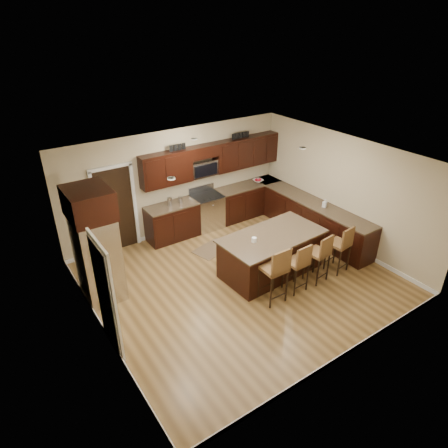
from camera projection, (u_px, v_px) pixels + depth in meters
floor at (241, 280)px, 8.65m from camera, size 6.00×6.00×0.00m
ceiling at (244, 161)px, 7.38m from camera, size 6.00×6.00×0.00m
wall_back at (177, 182)px, 10.02m from camera, size 6.00×0.00×6.00m
wall_left at (95, 273)px, 6.53m from camera, size 0.00×5.50×5.50m
wall_right at (343, 191)px, 9.50m from camera, size 0.00×5.50×5.50m
base_cabinets at (267, 214)px, 10.43m from camera, size 4.02×3.96×0.92m
upper_cabinets at (215, 158)px, 10.19m from camera, size 4.00×0.33×0.80m
range at (207, 211)px, 10.55m from camera, size 0.76×0.64×1.11m
microwave at (203, 168)px, 10.13m from camera, size 0.76×0.31×0.40m
doorway at (116, 210)px, 9.34m from camera, size 0.85×0.03×2.06m
pantry_door at (105, 299)px, 6.47m from camera, size 0.03×0.80×2.04m
letter_decor at (210, 141)px, 9.90m from camera, size 2.20×0.03×0.15m
island at (271, 255)px, 8.74m from camera, size 2.34×1.31×0.92m
stool_left at (276, 269)px, 7.65m from camera, size 0.47×0.47×1.24m
stool_mid at (299, 263)px, 8.00m from camera, size 0.43×0.43×1.10m
stool_right at (320, 253)px, 8.30m from camera, size 0.47×0.47×1.12m
refrigerator at (96, 244)px, 7.64m from camera, size 0.79×0.95×2.35m
floor_mat at (212, 249)px, 9.76m from camera, size 1.02×0.80×0.01m
fruit_bowl at (258, 181)px, 11.17m from camera, size 0.28×0.28×0.07m
soap_bottle at (325, 203)px, 9.69m from camera, size 0.12×0.12×0.21m
canister_tall at (170, 202)px, 9.77m from camera, size 0.12×0.12×0.21m
canister_short at (180, 200)px, 9.92m from camera, size 0.11×0.11×0.16m
island_jar at (254, 240)px, 8.24m from camera, size 0.10×0.10×0.10m
stool_extra at (342, 244)px, 8.62m from camera, size 0.47×0.47×1.12m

